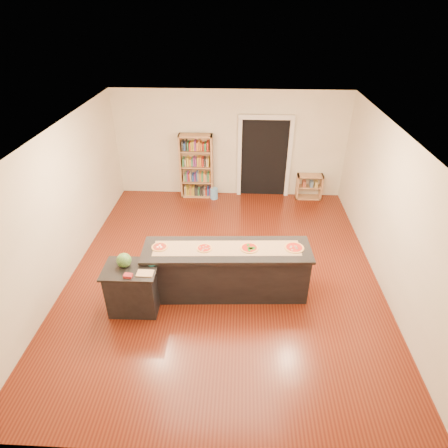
{
  "coord_description": "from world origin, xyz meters",
  "views": [
    {
      "loc": [
        0.3,
        -5.87,
        4.73
      ],
      "look_at": [
        0.0,
        0.2,
        1.0
      ],
      "focal_mm": 30.0,
      "sensor_mm": 36.0,
      "label": 1
    }
  ],
  "objects_px": {
    "low_shelf": "(309,187)",
    "waste_bin": "(214,193)",
    "watermelon": "(124,260)",
    "kitchen_island": "(227,270)",
    "bookshelf": "(196,166)",
    "side_counter": "(133,288)"
  },
  "relations": [
    {
      "from": "kitchen_island",
      "to": "waste_bin",
      "type": "distance_m",
      "value": 3.77
    },
    {
      "from": "bookshelf",
      "to": "watermelon",
      "type": "height_order",
      "value": "bookshelf"
    },
    {
      "from": "bookshelf",
      "to": "low_shelf",
      "type": "bearing_deg",
      "value": 0.16
    },
    {
      "from": "kitchen_island",
      "to": "bookshelf",
      "type": "bearing_deg",
      "value": 100.98
    },
    {
      "from": "low_shelf",
      "to": "watermelon",
      "type": "xyz_separation_m",
      "value": [
        -3.73,
        -4.34,
        0.67
      ]
    },
    {
      "from": "side_counter",
      "to": "bookshelf",
      "type": "height_order",
      "value": "bookshelf"
    },
    {
      "from": "bookshelf",
      "to": "low_shelf",
      "type": "height_order",
      "value": "bookshelf"
    },
    {
      "from": "waste_bin",
      "to": "watermelon",
      "type": "xyz_separation_m",
      "value": [
        -1.18,
        -4.18,
        0.86
      ]
    },
    {
      "from": "waste_bin",
      "to": "low_shelf",
      "type": "bearing_deg",
      "value": 3.46
    },
    {
      "from": "bookshelf",
      "to": "low_shelf",
      "type": "xyz_separation_m",
      "value": [
        3.02,
        0.01,
        -0.52
      ]
    },
    {
      "from": "bookshelf",
      "to": "waste_bin",
      "type": "distance_m",
      "value": 0.86
    },
    {
      "from": "bookshelf",
      "to": "watermelon",
      "type": "bearing_deg",
      "value": -99.3
    },
    {
      "from": "kitchen_island",
      "to": "bookshelf",
      "type": "relative_size",
      "value": 1.71
    },
    {
      "from": "low_shelf",
      "to": "waste_bin",
      "type": "distance_m",
      "value": 2.56
    },
    {
      "from": "waste_bin",
      "to": "watermelon",
      "type": "relative_size",
      "value": 1.22
    },
    {
      "from": "bookshelf",
      "to": "low_shelf",
      "type": "relative_size",
      "value": 2.55
    },
    {
      "from": "waste_bin",
      "to": "side_counter",
      "type": "bearing_deg",
      "value": -104.32
    },
    {
      "from": "side_counter",
      "to": "watermelon",
      "type": "relative_size",
      "value": 3.66
    },
    {
      "from": "kitchen_island",
      "to": "waste_bin",
      "type": "relative_size",
      "value": 9.84
    },
    {
      "from": "waste_bin",
      "to": "watermelon",
      "type": "height_order",
      "value": "watermelon"
    },
    {
      "from": "kitchen_island",
      "to": "waste_bin",
      "type": "bearing_deg",
      "value": 94.58
    },
    {
      "from": "low_shelf",
      "to": "watermelon",
      "type": "bearing_deg",
      "value": -130.69
    }
  ]
}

